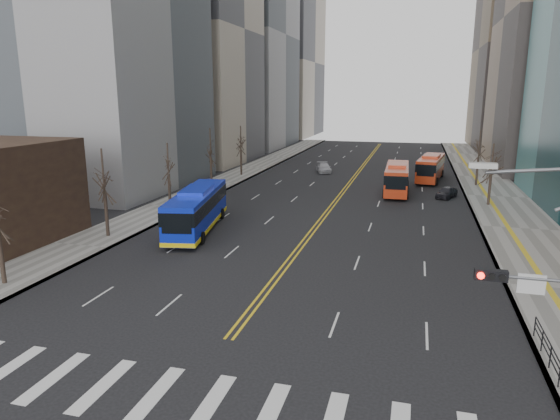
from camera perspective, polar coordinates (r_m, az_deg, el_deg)
name	(u,v)px	position (r m, az deg, el deg)	size (l,w,h in m)	color
ground	(182,399)	(21.16, -11.11, -20.45)	(220.00, 220.00, 0.00)	black
sidewalk_right	(496,197)	(62.43, 23.49, 1.40)	(7.00, 130.00, 0.15)	slate
sidewalk_left	(220,183)	(66.50, -6.86, 3.06)	(5.00, 130.00, 0.15)	slate
crosswalk	(182,399)	(21.15, -11.11, -20.44)	(26.70, 4.00, 0.01)	silver
centerline	(354,177)	(72.07, 8.49, 3.74)	(0.55, 100.00, 0.01)	gold
office_towers	(371,13)	(85.43, 10.33, 21.24)	(83.00, 134.00, 58.00)	gray
pedestrian_railing	(551,354)	(24.95, 28.54, -14.21)	(0.06, 6.06, 1.02)	black
street_trees	(264,159)	(52.94, -1.83, 5.83)	(35.20, 47.20, 7.60)	black
blue_bus	(197,208)	(43.77, -9.45, 0.21)	(5.10, 13.15, 3.73)	#0D23C3
red_bus_near	(397,176)	(61.30, 13.21, 3.76)	(2.99, 11.27, 3.56)	#A92D12
red_bus_far	(431,166)	(71.40, 16.84, 4.82)	(4.09, 11.40, 3.54)	#A92D12
car_white	(185,213)	(48.01, -10.80, -0.34)	(1.29, 3.71, 1.22)	silver
car_dark_mid	(447,192)	(60.03, 18.51, 1.93)	(1.52, 3.77, 1.29)	black
car_silver	(324,168)	(76.02, 5.03, 4.84)	(1.95, 4.80, 1.39)	#A4A3A9
car_dark_far	(432,156)	(94.60, 17.00, 5.91)	(2.06, 4.47, 1.24)	black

